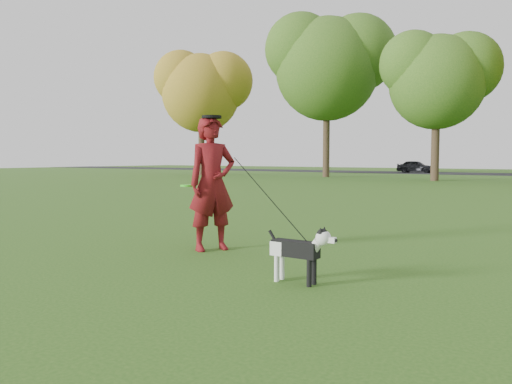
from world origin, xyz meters
The scene contains 6 objects.
ground centered at (0.00, 0.00, 0.00)m, with size 120.00×120.00×0.00m, color #285116.
man centered at (-0.76, 0.40, 1.02)m, with size 0.74×0.49×2.04m, color #5A0C15.
dog centered at (1.36, -0.64, 0.41)m, with size 0.88×0.18×0.67m.
car_left centered at (-9.43, 40.00, 0.58)m, with size 1.33×3.30×1.12m, color black.
man_held_items centered at (0.60, -0.15, 0.93)m, with size 2.80×1.19×1.60m.
tree_row centered at (-1.43, 26.07, 7.41)m, with size 51.74×8.86×12.01m.
Camera 1 is at (4.06, -5.47, 1.42)m, focal length 35.00 mm.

